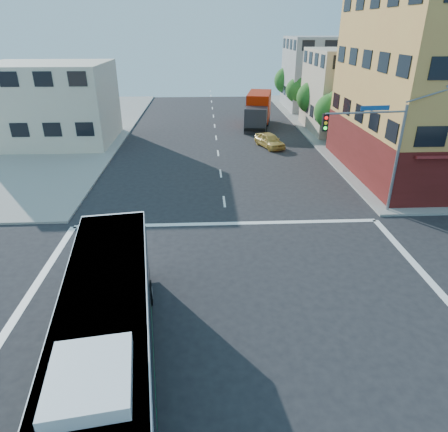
{
  "coord_description": "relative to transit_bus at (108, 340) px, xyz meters",
  "views": [
    {
      "loc": [
        -1.3,
        -12.89,
        11.16
      ],
      "look_at": [
        -0.4,
        5.18,
        2.58
      ],
      "focal_mm": 32.0,
      "sensor_mm": 36.0,
      "label": 1
    }
  ],
  "objects": [
    {
      "name": "ground",
      "position": [
        4.59,
        2.67,
        -1.89
      ],
      "size": [
        120.0,
        120.0,
        0.0
      ],
      "primitive_type": "plane",
      "color": "black",
      "rests_on": "ground"
    },
    {
      "name": "building_east_near",
      "position": [
        21.57,
        36.65,
        2.61
      ],
      "size": [
        12.06,
        10.06,
        9.0
      ],
      "color": "tan",
      "rests_on": "ground"
    },
    {
      "name": "building_east_far",
      "position": [
        21.57,
        50.65,
        3.11
      ],
      "size": [
        12.06,
        10.06,
        10.0
      ],
      "color": "#9A9B96",
      "rests_on": "ground"
    },
    {
      "name": "building_west",
      "position": [
        -12.43,
        32.66,
        2.11
      ],
      "size": [
        12.06,
        10.06,
        8.0
      ],
      "color": "beige",
      "rests_on": "ground"
    },
    {
      "name": "signal_mast_ne",
      "position": [
        13.67,
        13.29,
        3.09
      ],
      "size": [
        7.91,
        1.13,
        8.07
      ],
      "color": "gray",
      "rests_on": "ground"
    },
    {
      "name": "street_tree_a",
      "position": [
        16.49,
        30.6,
        1.7
      ],
      "size": [
        3.6,
        3.6,
        5.53
      ],
      "color": "#392214",
      "rests_on": "ground"
    },
    {
      "name": "street_tree_b",
      "position": [
        16.49,
        38.6,
        1.86
      ],
      "size": [
        3.8,
        3.8,
        5.79
      ],
      "color": "#392214",
      "rests_on": "ground"
    },
    {
      "name": "street_tree_c",
      "position": [
        16.49,
        46.6,
        1.57
      ],
      "size": [
        3.4,
        3.4,
        5.29
      ],
      "color": "#392214",
      "rests_on": "ground"
    },
    {
      "name": "street_tree_d",
      "position": [
        16.49,
        54.6,
        1.99
      ],
      "size": [
        4.0,
        4.0,
        6.03
      ],
      "color": "#392214",
      "rests_on": "ground"
    },
    {
      "name": "transit_bus",
      "position": [
        0.0,
        0.0,
        0.0
      ],
      "size": [
        4.65,
        13.34,
        3.87
      ],
      "rotation": [
        0.0,
        0.0,
        0.15
      ],
      "color": "black",
      "rests_on": "ground"
    },
    {
      "name": "box_truck",
      "position": [
        9.92,
        39.03,
        0.02
      ],
      "size": [
        4.25,
        9.07,
        3.93
      ],
      "rotation": [
        0.0,
        0.0,
        -0.21
      ],
      "color": "#242428",
      "rests_on": "ground"
    },
    {
      "name": "parked_car",
      "position": [
        9.93,
        29.56,
        -1.18
      ],
      "size": [
        3.06,
        4.53,
        1.43
      ],
      "primitive_type": "imported",
      "rotation": [
        0.0,
        0.0,
        0.36
      ],
      "color": "gold",
      "rests_on": "ground"
    }
  ]
}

